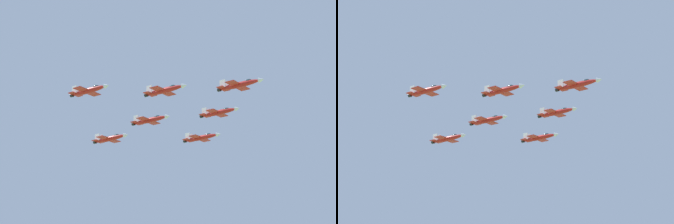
% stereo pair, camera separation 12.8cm
% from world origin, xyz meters
% --- Properties ---
extents(jet_lead, '(10.59, 13.65, 3.24)m').
position_xyz_m(jet_lead, '(10.84, -6.19, 144.61)').
color(jet_lead, red).
extents(jet_left_wingman, '(9.99, 12.88, 3.06)m').
position_xyz_m(jet_left_wingman, '(13.49, 15.13, 143.08)').
color(jet_left_wingman, red).
extents(jet_right_wingman, '(10.15, 13.18, 3.12)m').
position_xyz_m(jet_right_wingman, '(-9.77, -0.13, 142.49)').
color(jet_right_wingman, red).
extents(jet_left_outer, '(10.28, 13.42, 3.17)m').
position_xyz_m(jet_left_outer, '(16.15, 36.44, 140.90)').
color(jet_left_outer, red).
extents(jet_right_outer, '(9.86, 12.97, 3.06)m').
position_xyz_m(jet_right_outer, '(-30.38, 5.93, 141.98)').
color(jet_right_outer, red).
extents(jet_slot_rear, '(10.07, 12.94, 3.08)m').
position_xyz_m(jet_slot_rear, '(-7.12, 21.18, 140.18)').
color(jet_slot_rear, red).
extents(jet_trailing, '(9.75, 13.17, 3.08)m').
position_xyz_m(jet_trailing, '(-16.09, 34.87, 137.07)').
color(jet_trailing, red).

